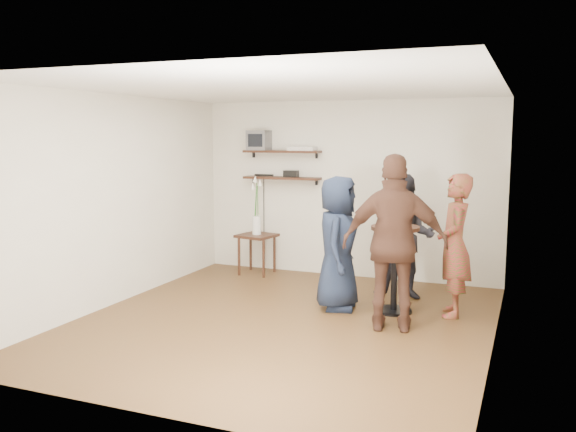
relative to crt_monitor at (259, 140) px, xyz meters
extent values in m
cube|color=#442B16|center=(1.37, -2.38, -2.04)|extent=(4.50, 5.00, 0.04)
cube|color=white|center=(1.37, -2.38, 0.60)|extent=(4.50, 5.00, 0.04)
cube|color=beige|center=(1.37, 0.15, -0.72)|extent=(4.50, 0.04, 2.60)
cube|color=beige|center=(1.37, -4.89, -0.72)|extent=(4.50, 0.04, 2.60)
cube|color=beige|center=(-0.90, -2.38, -0.72)|extent=(0.04, 5.00, 2.60)
cube|color=beige|center=(3.64, -2.38, -0.72)|extent=(0.04, 5.00, 2.60)
cube|color=black|center=(0.37, 0.00, -0.17)|extent=(1.20, 0.25, 0.04)
cube|color=black|center=(0.37, 0.00, -0.57)|extent=(1.20, 0.25, 0.04)
cube|color=#59595B|center=(0.00, 0.00, 0.00)|extent=(0.32, 0.30, 0.30)
cube|color=silver|center=(0.70, 0.00, -0.12)|extent=(0.40, 0.24, 0.06)
cube|color=black|center=(0.52, 0.00, -0.50)|extent=(0.22, 0.10, 0.10)
cube|color=black|center=(0.05, 0.05, -0.54)|extent=(0.30, 0.05, 0.03)
cube|color=black|center=(0.07, -0.27, -1.43)|extent=(0.60, 0.60, 0.04)
cylinder|color=black|center=(-0.13, -0.48, -1.73)|extent=(0.04, 0.04, 0.57)
cylinder|color=black|center=(0.28, -0.48, -1.73)|extent=(0.04, 0.04, 0.57)
cylinder|color=black|center=(-0.13, -0.07, -1.73)|extent=(0.04, 0.04, 0.57)
cylinder|color=black|center=(0.28, -0.07, -1.73)|extent=(0.04, 0.04, 0.57)
cylinder|color=white|center=(0.07, -0.27, -1.27)|extent=(0.13, 0.13, 0.28)
cylinder|color=#27681D|center=(0.05, -0.27, -0.99)|extent=(0.01, 0.06, 0.51)
cone|color=white|center=(0.01, -0.27, -0.68)|extent=(0.07, 0.08, 0.11)
cylinder|color=#27681D|center=(0.09, -0.26, -0.96)|extent=(0.03, 0.05, 0.57)
cone|color=white|center=(0.12, -0.24, -0.62)|extent=(0.10, 0.11, 0.12)
cylinder|color=#27681D|center=(0.07, -0.29, -0.93)|extent=(0.09, 0.08, 0.62)
cone|color=white|center=(0.07, -0.32, -0.56)|extent=(0.12, 0.11, 0.12)
cylinder|color=black|center=(2.44, -1.51, -1.00)|extent=(0.57, 0.57, 0.04)
cylinder|color=black|center=(2.44, -1.51, -1.50)|extent=(0.08, 0.08, 0.96)
cylinder|color=black|center=(2.44, -1.51, -2.00)|extent=(0.44, 0.44, 0.03)
cylinder|color=silver|center=(2.39, -1.54, -0.98)|extent=(0.06, 0.06, 0.00)
cylinder|color=silver|center=(2.39, -1.54, -0.93)|extent=(0.01, 0.01, 0.09)
cylinder|color=silver|center=(2.39, -1.54, -0.84)|extent=(0.06, 0.06, 0.10)
cylinder|color=tan|center=(2.39, -1.54, -0.86)|extent=(0.06, 0.06, 0.06)
cylinder|color=silver|center=(2.52, -1.53, -0.98)|extent=(0.05, 0.05, 0.00)
cylinder|color=silver|center=(2.52, -1.53, -0.94)|extent=(0.01, 0.01, 0.08)
cylinder|color=silver|center=(2.52, -1.53, -0.85)|extent=(0.06, 0.06, 0.10)
cylinder|color=tan|center=(2.52, -1.53, -0.87)|extent=(0.06, 0.06, 0.05)
cylinder|color=silver|center=(2.40, -1.45, -0.98)|extent=(0.06, 0.06, 0.00)
cylinder|color=silver|center=(2.40, -1.45, -0.93)|extent=(0.01, 0.01, 0.09)
cylinder|color=silver|center=(2.40, -1.45, -0.84)|extent=(0.06, 0.06, 0.10)
cylinder|color=tan|center=(2.40, -1.45, -0.86)|extent=(0.06, 0.06, 0.06)
cylinder|color=silver|center=(2.46, -1.49, -0.98)|extent=(0.06, 0.06, 0.00)
cylinder|color=silver|center=(2.46, -1.49, -0.93)|extent=(0.01, 0.01, 0.09)
cylinder|color=silver|center=(2.46, -1.49, -0.83)|extent=(0.07, 0.07, 0.11)
cylinder|color=tan|center=(2.46, -1.49, -0.85)|extent=(0.06, 0.06, 0.06)
imported|color=#B91531|center=(3.11, -1.38, -1.19)|extent=(0.50, 0.67, 1.66)
imported|color=black|center=(2.42, -0.83, -1.21)|extent=(0.80, 0.63, 1.61)
imported|color=#151D30|center=(1.77, -1.61, -1.21)|extent=(0.63, 0.86, 1.62)
imported|color=#45281D|center=(2.58, -2.17, -1.06)|extent=(1.19, 0.68, 1.91)
camera|label=1|loc=(3.91, -8.53, 0.08)|focal=38.00mm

